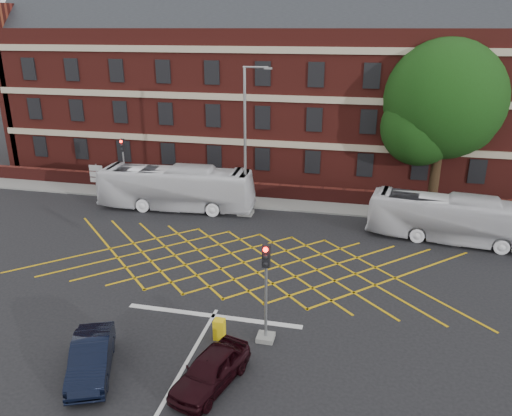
% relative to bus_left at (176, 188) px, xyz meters
% --- Properties ---
extents(ground, '(120.00, 120.00, 0.00)m').
position_rel_bus_left_xyz_m(ground, '(6.73, -9.32, -1.52)').
color(ground, black).
rests_on(ground, ground).
extents(victorian_building, '(51.00, 12.17, 20.40)m').
position_rel_bus_left_xyz_m(victorian_building, '(6.97, 12.68, 6.32)').
color(victorian_building, '#5C1C17').
rests_on(victorian_building, ground).
extents(boundary_wall, '(56.00, 0.50, 1.10)m').
position_rel_bus_left_xyz_m(boundary_wall, '(6.73, 3.68, -0.97)').
color(boundary_wall, '#4D1714').
rests_on(boundary_wall, ground).
extents(far_pavement, '(60.00, 3.00, 0.12)m').
position_rel_bus_left_xyz_m(far_pavement, '(6.73, 2.68, -1.46)').
color(far_pavement, slate).
rests_on(far_pavement, ground).
extents(box_junction_hatching, '(8.22, 8.22, 0.02)m').
position_rel_bus_left_xyz_m(box_junction_hatching, '(6.73, -7.32, -1.51)').
color(box_junction_hatching, '#CC990C').
rests_on(box_junction_hatching, ground).
extents(stop_line, '(8.00, 0.30, 0.02)m').
position_rel_bus_left_xyz_m(stop_line, '(6.73, -12.82, -1.51)').
color(stop_line, silver).
rests_on(stop_line, ground).
extents(bus_left, '(11.01, 3.17, 3.03)m').
position_rel_bus_left_xyz_m(bus_left, '(0.00, 0.00, 0.00)').
color(bus_left, white).
rests_on(bus_left, ground).
extents(bus_right, '(10.22, 3.72, 2.78)m').
position_rel_bus_left_xyz_m(bus_right, '(18.15, -1.63, -0.12)').
color(bus_right, silver).
rests_on(bus_right, ground).
extents(car_navy, '(2.77, 4.13, 1.29)m').
position_rel_bus_left_xyz_m(car_navy, '(3.52, -17.47, -0.87)').
color(car_navy, black).
rests_on(car_navy, ground).
extents(car_maroon, '(2.46, 3.97, 1.26)m').
position_rel_bus_left_xyz_m(car_maroon, '(8.02, -17.14, -0.89)').
color(car_maroon, black).
rests_on(car_maroon, ground).
extents(deciduous_tree, '(8.54, 8.54, 11.52)m').
position_rel_bus_left_xyz_m(deciduous_tree, '(17.80, 6.92, 5.15)').
color(deciduous_tree, black).
rests_on(deciduous_tree, ground).
extents(traffic_light_near, '(0.70, 0.70, 4.27)m').
position_rel_bus_left_xyz_m(traffic_light_near, '(9.36, -14.02, 0.25)').
color(traffic_light_near, slate).
rests_on(traffic_light_near, ground).
extents(traffic_light_far, '(0.70, 0.70, 4.27)m').
position_rel_bus_left_xyz_m(traffic_light_far, '(-5.02, 2.22, 0.25)').
color(traffic_light_far, slate).
rests_on(traffic_light_far, ground).
extents(street_lamp, '(2.25, 1.00, 9.82)m').
position_rel_bus_left_xyz_m(street_lamp, '(5.07, -0.05, 1.94)').
color(street_lamp, slate).
rests_on(street_lamp, ground).
extents(direction_signs, '(1.10, 0.16, 2.20)m').
position_rel_bus_left_xyz_m(direction_signs, '(-7.41, 2.20, -0.14)').
color(direction_signs, gray).
rests_on(direction_signs, ground).
extents(utility_cabinet, '(0.44, 0.41, 0.88)m').
position_rel_bus_left_xyz_m(utility_cabinet, '(7.49, -14.36, -1.08)').
color(utility_cabinet, yellow).
rests_on(utility_cabinet, ground).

